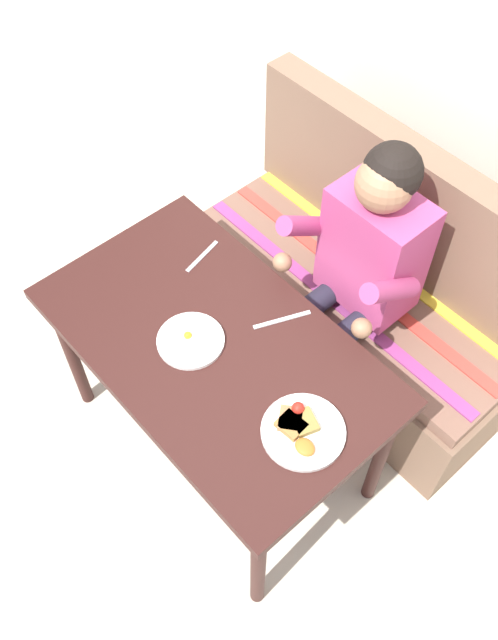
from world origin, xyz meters
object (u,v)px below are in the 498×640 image
(plate_eggs, at_px, (191,340))
(couch, at_px, (360,295))
(plate_breakfast, at_px, (301,429))
(knife, at_px, (282,320))
(fork, at_px, (202,256))
(table, at_px, (215,357))
(person, at_px, (359,264))

(plate_eggs, bearing_deg, couch, 86.17)
(plate_breakfast, bearing_deg, knife, 144.73)
(knife, bearing_deg, couch, 121.26)
(couch, bearing_deg, plate_breakfast, -61.95)
(couch, xyz_separation_m, fork, (-0.31, -0.56, 0.40))
(table, distance_m, knife, 0.25)
(table, bearing_deg, knife, 70.88)
(couch, distance_m, plate_eggs, 0.92)
(plate_breakfast, relative_size, fork, 1.48)
(knife, bearing_deg, fork, -153.87)
(person, height_order, knife, person)
(person, relative_size, knife, 6.06)
(plate_breakfast, distance_m, knife, 0.41)
(couch, relative_size, plate_breakfast, 5.71)
(table, height_order, plate_breakfast, plate_breakfast)
(person, height_order, fork, person)
(couch, relative_size, knife, 7.20)
(person, relative_size, plate_breakfast, 4.81)
(couch, relative_size, person, 1.19)
(plate_breakfast, bearing_deg, fork, 163.50)
(knife, bearing_deg, plate_eggs, -92.48)
(plate_breakfast, bearing_deg, person, 118.61)
(plate_eggs, height_order, fork, plate_eggs)
(knife, bearing_deg, person, 111.86)
(table, bearing_deg, person, 81.75)
(plate_breakfast, bearing_deg, table, 178.63)
(plate_breakfast, height_order, fork, plate_breakfast)
(person, bearing_deg, couch, 116.06)
(table, xyz_separation_m, knife, (0.08, 0.23, 0.08))
(couch, height_order, plate_breakfast, couch)
(couch, bearing_deg, table, -90.00)
(person, bearing_deg, fork, -135.94)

